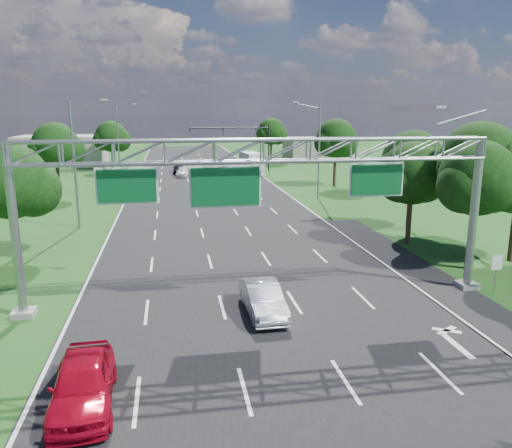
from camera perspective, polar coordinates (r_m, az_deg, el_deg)
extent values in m
plane|color=#1A4A16|center=(42.41, -4.04, 0.17)|extent=(220.00, 220.00, 0.00)
cube|color=black|center=(42.41, -4.04, 0.17)|extent=(18.00, 180.00, 0.02)
cube|color=black|center=(30.38, 18.83, -5.75)|extent=(3.00, 30.00, 0.02)
cube|color=gray|center=(29.36, 22.95, -6.44)|extent=(1.00, 1.00, 0.30)
cylinder|color=gray|center=(28.38, 23.63, 0.93)|extent=(0.44, 0.44, 8.00)
cube|color=gray|center=(25.91, -24.99, -9.21)|extent=(1.00, 1.00, 0.30)
cylinder|color=gray|center=(24.79, -25.84, -0.91)|extent=(0.40, 0.40, 8.00)
cylinder|color=gray|center=(27.21, 22.44, 11.20)|extent=(2.54, 0.12, 0.79)
cube|color=beige|center=(26.60, 20.29, 12.43)|extent=(0.50, 0.22, 0.12)
cube|color=white|center=(23.47, -14.53, 4.25)|extent=(2.80, 0.05, 1.70)
cube|color=#0A5026|center=(23.42, -14.54, 4.23)|extent=(2.62, 0.05, 1.52)
cube|color=white|center=(23.54, -3.51, 4.30)|extent=(3.40, 0.05, 2.00)
cube|color=#0A5026|center=(23.48, -3.49, 4.28)|extent=(3.22, 0.05, 1.82)
cube|color=white|center=(25.43, 13.60, 4.95)|extent=(2.80, 0.05, 1.70)
cube|color=#0A5026|center=(25.38, 13.65, 4.93)|extent=(2.62, 0.05, 1.52)
cylinder|color=gray|center=(28.82, 25.67, -5.28)|extent=(0.06, 0.06, 2.00)
cube|color=white|center=(28.60, 25.84, -3.96)|extent=(0.60, 0.04, 0.80)
cylinder|color=black|center=(77.84, 1.47, 8.67)|extent=(0.24, 0.24, 7.00)
cylinder|color=black|center=(76.74, -3.00, 10.92)|extent=(12.00, 0.18, 0.18)
imported|color=black|center=(76.29, -7.55, 10.40)|extent=(0.18, 0.22, 1.10)
imported|color=black|center=(76.65, -3.75, 10.49)|extent=(0.18, 0.22, 1.10)
imported|color=black|center=(77.33, 0.00, 10.54)|extent=(0.18, 0.22, 1.10)
cylinder|color=gray|center=(42.07, -20.03, 6.23)|extent=(0.20, 0.20, 10.00)
cylinder|color=gray|center=(41.62, -18.74, 12.76)|extent=(2.78, 0.12, 0.60)
cube|color=beige|center=(41.45, -16.96, 13.43)|extent=(0.55, 0.22, 0.12)
cylinder|color=gray|center=(76.65, -15.49, 9.27)|extent=(0.20, 0.20, 10.00)
cylinder|color=gray|center=(76.41, -14.72, 12.84)|extent=(2.78, 0.12, 0.60)
cube|color=beige|center=(76.32, -13.74, 13.19)|extent=(0.55, 0.22, 0.12)
cylinder|color=gray|center=(53.63, 7.22, 8.21)|extent=(0.20, 0.20, 10.00)
cylinder|color=gray|center=(53.09, 5.98, 13.27)|extent=(2.78, 0.12, 0.60)
cube|color=beige|center=(52.76, 4.59, 13.74)|extent=(0.55, 0.22, 0.12)
cylinder|color=#2D2116|center=(32.36, 23.39, -1.55)|extent=(0.36, 0.36, 3.74)
sphere|color=black|center=(31.71, 23.98, 4.82)|extent=(4.40, 4.40, 4.40)
sphere|color=black|center=(32.72, 25.12, 3.96)|extent=(3.30, 3.30, 3.30)
sphere|color=black|center=(30.98, 22.68, 3.94)|extent=(3.08, 3.08, 3.08)
cylinder|color=#2D2116|center=(35.83, 23.54, 0.14)|extent=(0.36, 0.36, 4.18)
sphere|color=black|center=(35.22, 24.14, 6.63)|extent=(5.00, 5.00, 5.00)
sphere|color=black|center=(36.31, 25.36, 5.68)|extent=(3.75, 3.75, 3.75)
sphere|color=black|center=(34.41, 22.77, 5.79)|extent=(3.50, 3.50, 3.50)
cylinder|color=#2D2116|center=(36.96, 17.07, 0.32)|extent=(0.36, 0.36, 3.30)
sphere|color=black|center=(36.40, 17.42, 5.57)|extent=(4.40, 4.40, 4.40)
sphere|color=black|center=(37.33, 18.60, 4.80)|extent=(3.30, 3.30, 3.30)
sphere|color=black|center=(35.75, 16.17, 4.81)|extent=(3.08, 3.08, 3.08)
sphere|color=black|center=(33.76, 26.74, 3.95)|extent=(3.22, 3.22, 3.22)
cylinder|color=#2D2116|center=(41.33, 17.10, 1.78)|extent=(0.36, 0.36, 3.52)
sphere|color=black|center=(40.80, 17.45, 6.85)|extent=(4.80, 4.80, 4.80)
sphere|color=black|center=(41.77, 18.62, 6.07)|extent=(3.60, 3.60, 3.60)
sphere|color=black|center=(40.11, 16.21, 6.14)|extent=(3.36, 3.36, 3.36)
cylinder|color=#2D2116|center=(35.52, -25.78, -1.10)|extent=(0.36, 0.36, 3.08)
sphere|color=black|center=(34.92, -26.34, 4.42)|extent=(4.80, 4.80, 4.80)
sphere|color=black|center=(35.06, -24.18, 3.66)|extent=(3.60, 3.60, 3.60)
cylinder|color=#2D2116|center=(57.92, -21.63, 4.63)|extent=(0.36, 0.36, 3.74)
sphere|color=black|center=(57.55, -21.95, 8.37)|extent=(4.80, 4.80, 4.80)
sphere|color=black|center=(57.75, -20.64, 7.89)|extent=(3.60, 3.60, 3.60)
sphere|color=black|center=(57.53, -23.03, 7.79)|extent=(3.36, 3.36, 3.36)
cylinder|color=#2D2116|center=(82.02, -16.07, 7.10)|extent=(0.36, 0.36, 3.30)
sphere|color=black|center=(81.76, -16.23, 9.59)|extent=(4.80, 4.80, 4.80)
sphere|color=black|center=(82.07, -15.33, 9.23)|extent=(3.60, 3.60, 3.60)
sphere|color=black|center=(81.62, -16.99, 9.20)|extent=(3.36, 3.36, 3.36)
cylinder|color=#2D2116|center=(62.88, 8.98, 6.09)|extent=(0.36, 0.36, 3.96)
sphere|color=black|center=(62.54, 9.11, 9.64)|extent=(4.80, 4.80, 4.80)
sphere|color=black|center=(63.35, 10.01, 9.10)|extent=(3.60, 3.60, 3.60)
sphere|color=black|center=(61.95, 8.22, 9.19)|extent=(3.36, 3.36, 3.36)
cylinder|color=#2D2116|center=(91.28, 1.74, 8.22)|extent=(0.36, 0.36, 3.52)
sphere|color=black|center=(91.04, 1.76, 10.53)|extent=(4.80, 4.80, 4.80)
sphere|color=black|center=(91.70, 2.45, 10.17)|extent=(3.60, 3.60, 3.60)
sphere|color=black|center=(90.56, 1.11, 10.22)|extent=(3.36, 3.36, 3.36)
cube|color=gray|center=(91.22, -21.24, 7.82)|extent=(14.00, 10.00, 5.00)
cube|color=gray|center=(97.55, 7.10, 8.58)|extent=(12.00, 9.00, 4.00)
imported|color=#B90820|center=(17.71, -19.17, -16.80)|extent=(2.22, 4.91, 1.64)
imported|color=silver|center=(23.57, 0.80, -8.57)|extent=(1.71, 4.54, 1.48)
imported|color=silver|center=(71.93, -8.39, 5.87)|extent=(2.11, 4.35, 1.22)
imported|color=black|center=(70.00, -6.41, 5.69)|extent=(1.89, 4.09, 1.13)
imported|color=black|center=(75.72, -8.80, 6.29)|extent=(1.77, 4.23, 1.43)
imported|color=silver|center=(69.17, -3.89, 5.85)|extent=(2.08, 4.94, 1.59)
cube|color=silver|center=(76.07, -0.56, 7.11)|extent=(3.02, 5.94, 2.84)
cube|color=silver|center=(72.23, -0.06, 6.38)|extent=(2.44, 2.36, 2.08)
cylinder|color=black|center=(72.31, -0.90, 5.93)|extent=(0.33, 0.95, 0.95)
cylinder|color=black|center=(72.66, 0.73, 5.97)|extent=(0.33, 0.95, 0.95)
cylinder|color=black|center=(77.89, -1.55, 6.44)|extent=(0.33, 0.95, 0.95)
cylinder|color=black|center=(78.21, -0.02, 6.47)|extent=(0.33, 0.95, 0.95)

